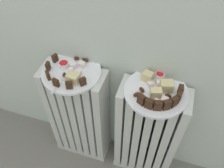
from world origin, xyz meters
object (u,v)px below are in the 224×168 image
Objects in this scene: radiator_left at (80,116)px; fork at (60,84)px; jam_bowl_left at (64,64)px; jam_bowl_right at (160,76)px; plate_right at (156,92)px; radiator_right at (147,135)px; plate_left at (71,72)px.

fork reaches higher than radiator_left.
jam_bowl_left is 0.39m from jam_bowl_right.
plate_right is 6.76× the size of jam_bowl_right.
fork is at bearing -73.05° from jam_bowl_left.
radiator_right is at bearing 0.00° from plate_right.
plate_right is 0.37m from fork.
plate_right is 2.49× the size of fork.
radiator_left is 17.07× the size of jam_bowl_right.
jam_bowl_right is (-0.00, 0.07, 0.34)m from radiator_right.
jam_bowl_left is at bearing 157.44° from plate_left.
plate_left is 0.05m from jam_bowl_left.
plate_left is (0.00, 0.00, 0.32)m from radiator_left.
radiator_left is 0.32m from plate_left.
jam_bowl_right is at bearing 90.62° from plate_right.
jam_bowl_left is at bearing -172.56° from jam_bowl_right.
plate_left is 0.08m from fork.
jam_bowl_right is (0.39, 0.05, 0.00)m from jam_bowl_left.
jam_bowl_left is (-0.39, 0.02, 0.02)m from plate_right.
jam_bowl_left is (-0.04, 0.02, 0.34)m from radiator_left.
jam_bowl_right reaches higher than jam_bowl_left.
jam_bowl_left is 0.43× the size of fork.
plate_left reaches higher than radiator_left.
plate_right is at bearing 0.00° from radiator_left.
jam_bowl_right reaches higher than fork.
plate_left is 5.73× the size of jam_bowl_left.
fork is at bearing -97.47° from radiator_left.
jam_bowl_right is (0.35, 0.07, 0.34)m from radiator_left.
plate_right is at bearing 12.36° from fork.
jam_bowl_left reaches higher than plate_left.
jam_bowl_left is (-0.04, 0.02, 0.02)m from plate_left.
jam_bowl_right reaches higher than plate_left.
radiator_left is at bearing 180.00° from plate_right.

